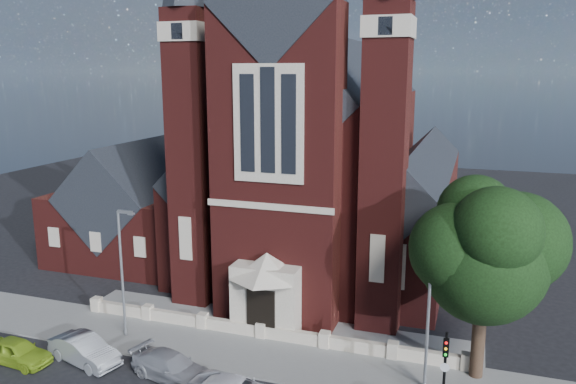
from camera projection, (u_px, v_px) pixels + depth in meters
The scene contains 13 objects.
ground at pixel (303, 289), 42.28m from camera, with size 120.00×120.00×0.00m, color black.
pavement_strip at pixel (249, 354), 32.56m from camera, with size 60.00×5.00×0.12m, color slate.
forecourt_paving at pixel (273, 325), 36.27m from camera, with size 26.00×3.00×0.14m, color slate.
forecourt_wall at pixel (261, 338), 34.41m from camera, with size 24.00×0.40×0.90m, color #B2A58E.
church at pixel (331, 165), 47.91m from camera, with size 20.01×34.90×29.20m.
parish_hall at pixel (139, 211), 49.24m from camera, with size 12.00×12.20×10.24m.
street_tree at pixel (487, 255), 28.26m from camera, with size 6.40×6.60×10.70m.
street_lamp_left at pixel (123, 266), 33.61m from camera, with size 1.16×0.22×8.09m.
street_lamp_right at pixel (431, 306), 27.96m from camera, with size 1.16×0.22×8.09m.
traffic_signal at pixel (445, 361), 26.64m from camera, with size 0.28×0.42×4.00m.
car_lime_van at pixel (17, 351), 31.36m from camera, with size 1.68×4.17×1.42m, color #94BA25.
car_silver_a at pixel (84, 350), 31.40m from camera, with size 1.63×4.66×1.54m, color gray.
car_silver_b at pixel (171, 367), 29.75m from camera, with size 1.95×4.80×1.39m, color #98999F.
Camera 1 is at (11.74, -23.04, 16.05)m, focal length 35.00 mm.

